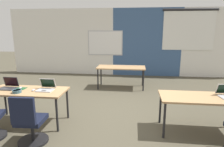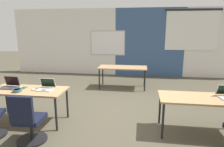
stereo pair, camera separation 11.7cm
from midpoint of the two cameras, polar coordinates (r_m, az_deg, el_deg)
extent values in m
plane|color=#4C4738|center=(4.71, 1.26, -11.78)|extent=(24.00, 24.00, 0.00)
cube|color=silver|center=(8.49, 4.80, 8.97)|extent=(10.00, 0.20, 2.80)
cube|color=#385684|center=(8.38, 11.17, 8.72)|extent=(2.82, 0.01, 2.80)
cube|color=#B7B7BC|center=(8.47, -0.88, 8.84)|extent=(1.48, 0.02, 1.04)
cube|color=white|center=(8.47, -0.88, 8.84)|extent=(1.40, 0.02, 0.96)
cube|color=white|center=(8.58, 22.46, 11.36)|extent=(2.00, 0.02, 1.53)
cylinder|color=black|center=(8.61, 22.94, 16.76)|extent=(2.10, 0.10, 0.10)
cube|color=tan|center=(4.48, -22.62, -4.52)|extent=(1.60, 0.70, 0.04)
cylinder|color=black|center=(4.02, -15.10, -11.37)|extent=(0.04, 0.04, 0.68)
cylinder|color=black|center=(5.22, -27.65, -6.76)|extent=(0.04, 0.04, 0.68)
cylinder|color=black|center=(4.53, -12.11, -8.39)|extent=(0.04, 0.04, 0.68)
cube|color=tan|center=(4.06, 25.70, -6.56)|extent=(1.60, 0.70, 0.04)
cylinder|color=black|center=(3.76, 15.42, -13.19)|extent=(0.04, 0.04, 0.68)
cylinder|color=black|center=(4.30, 14.46, -9.71)|extent=(0.04, 0.04, 0.68)
cube|color=tan|center=(6.60, 3.62, 1.78)|extent=(1.60, 0.70, 0.04)
cylinder|color=black|center=(6.48, -3.18, -1.67)|extent=(0.04, 0.04, 0.68)
cylinder|color=black|center=(6.37, 10.01, -2.12)|extent=(0.04, 0.04, 0.68)
cylinder|color=black|center=(7.06, -2.22, -0.47)|extent=(0.04, 0.04, 0.68)
cylinder|color=black|center=(6.95, 9.87, -0.86)|extent=(0.04, 0.04, 0.68)
cube|color=#B7B7BC|center=(4.30, -18.17, -4.50)|extent=(0.33, 0.23, 0.02)
cube|color=#4C4C4F|center=(4.25, -18.49, -4.57)|extent=(0.09, 0.06, 0.00)
cube|color=#B7B7BC|center=(4.40, -17.37, -2.53)|extent=(0.33, 0.09, 0.21)
cube|color=black|center=(4.39, -17.40, -2.52)|extent=(0.30, 0.07, 0.18)
ellipsoid|color=#B2B2B7|center=(4.37, -21.10, -4.33)|extent=(0.07, 0.11, 0.03)
cylinder|color=black|center=(3.96, -21.26, -17.42)|extent=(0.52, 0.52, 0.04)
cylinder|color=black|center=(3.88, -21.49, -14.98)|extent=(0.06, 0.06, 0.34)
cube|color=black|center=(3.79, -21.76, -12.15)|extent=(0.46, 0.46, 0.08)
cube|color=black|center=(3.48, -24.01, -9.73)|extent=(0.40, 0.08, 0.46)
sphere|color=black|center=(4.15, -19.77, -15.87)|extent=(0.04, 0.04, 0.04)
sphere|color=black|center=(3.82, -18.63, -18.41)|extent=(0.04, 0.04, 0.04)
sphere|color=black|center=(4.01, -24.72, -17.36)|extent=(0.04, 0.04, 0.04)
cube|color=#333338|center=(4.74, -27.22, -3.71)|extent=(0.34, 0.24, 0.02)
cube|color=#4C4C4F|center=(4.69, -27.60, -3.76)|extent=(0.09, 0.06, 0.00)
cube|color=#333338|center=(4.82, -26.38, -1.93)|extent=(0.33, 0.07, 0.22)
cube|color=black|center=(4.81, -26.41, -1.94)|extent=(0.30, 0.05, 0.19)
cube|color=#23512D|center=(4.64, -24.18, -3.81)|extent=(0.22, 0.19, 0.00)
ellipsoid|color=#B2B2B7|center=(4.64, -24.20, -3.59)|extent=(0.07, 0.11, 0.03)
sphere|color=black|center=(4.30, -28.34, -15.64)|extent=(0.04, 0.04, 0.04)
cylinder|color=#3D6070|center=(4.37, -25.11, -4.53)|extent=(0.17, 0.17, 0.05)
torus|color=#3D6070|center=(4.37, -25.15, -4.19)|extent=(0.18, 0.18, 0.02)
cylinder|color=gold|center=(4.37, -25.14, -4.26)|extent=(0.14, 0.14, 0.01)
camera|label=1|loc=(0.06, -89.27, 0.17)|focal=31.55mm
camera|label=2|loc=(0.06, 90.73, -0.17)|focal=31.55mm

